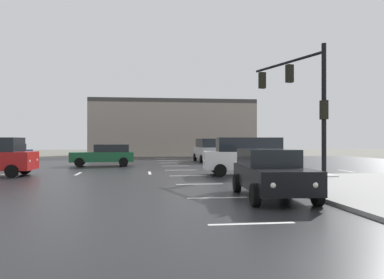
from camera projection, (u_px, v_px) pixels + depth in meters
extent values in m
plane|color=slate|center=(184.00, 173.00, 22.64)|extent=(120.00, 120.00, 0.00)
cube|color=#232326|center=(184.00, 173.00, 22.64)|extent=(44.00, 44.00, 0.02)
cube|color=white|center=(293.00, 175.00, 19.31)|extent=(4.00, 1.60, 0.06)
cube|color=silver|center=(252.00, 224.00, 8.75)|extent=(2.00, 0.15, 0.01)
cube|color=silver|center=(218.00, 198.00, 12.72)|extent=(2.00, 0.15, 0.01)
cube|color=silver|center=(200.00, 184.00, 16.69)|extent=(2.00, 0.15, 0.01)
cube|color=silver|center=(188.00, 176.00, 20.65)|extent=(2.00, 0.15, 0.01)
cube|color=silver|center=(181.00, 170.00, 24.62)|extent=(2.00, 0.15, 0.01)
cube|color=silver|center=(175.00, 166.00, 28.59)|extent=(2.00, 0.15, 0.01)
cube|color=silver|center=(171.00, 163.00, 32.56)|extent=(2.00, 0.15, 0.01)
cube|color=silver|center=(168.00, 160.00, 36.52)|extent=(2.00, 0.15, 0.01)
cube|color=silver|center=(166.00, 158.00, 40.49)|extent=(2.00, 0.15, 0.01)
cube|color=silver|center=(3.00, 175.00, 21.36)|extent=(0.15, 2.00, 0.01)
cube|color=silver|center=(78.00, 174.00, 21.87)|extent=(0.15, 2.00, 0.01)
cube|color=silver|center=(150.00, 173.00, 22.38)|extent=(0.15, 2.00, 0.01)
cube|color=silver|center=(218.00, 172.00, 22.89)|extent=(0.15, 2.00, 0.01)
cube|color=silver|center=(284.00, 172.00, 23.41)|extent=(0.15, 2.00, 0.01)
cube|color=silver|center=(346.00, 171.00, 23.92)|extent=(0.15, 2.00, 0.01)
cube|color=silver|center=(264.00, 179.00, 19.12)|extent=(0.45, 7.00, 0.01)
cylinder|color=black|center=(324.00, 110.00, 18.37)|extent=(0.22, 0.22, 6.34)
cylinder|color=black|center=(286.00, 63.00, 20.99)|extent=(1.74, 5.52, 0.14)
cube|color=black|center=(290.00, 74.00, 20.73)|extent=(0.42, 0.37, 0.95)
sphere|color=red|center=(288.00, 69.00, 20.88)|extent=(0.20, 0.20, 0.20)
cube|color=black|center=(262.00, 80.00, 23.08)|extent=(0.42, 0.37, 0.95)
sphere|color=red|center=(261.00, 76.00, 23.23)|extent=(0.20, 0.20, 0.20)
cube|color=black|center=(324.00, 110.00, 18.37)|extent=(0.28, 0.36, 0.90)
cube|color=gray|center=(172.00, 130.00, 50.22)|extent=(20.21, 8.00, 6.43)
cube|color=#3F3D3A|center=(172.00, 103.00, 50.23)|extent=(20.21, 8.00, 0.50)
cube|color=black|center=(272.00, 177.00, 12.62)|extent=(2.12, 4.62, 0.70)
cube|color=black|center=(267.00, 157.00, 13.30)|extent=(1.83, 2.59, 0.55)
cylinder|color=black|center=(317.00, 194.00, 11.15)|extent=(0.27, 0.67, 0.66)
cylinder|color=black|center=(255.00, 195.00, 11.05)|extent=(0.27, 0.67, 0.66)
cylinder|color=black|center=(286.00, 183.00, 14.20)|extent=(0.27, 0.67, 0.66)
cylinder|color=black|center=(237.00, 183.00, 14.10)|extent=(0.27, 0.67, 0.66)
sphere|color=white|center=(315.00, 185.00, 10.46)|extent=(0.18, 0.18, 0.18)
sphere|color=white|center=(273.00, 185.00, 10.40)|extent=(0.18, 0.18, 0.18)
cube|color=#B7BABF|center=(209.00, 152.00, 34.54)|extent=(2.11, 4.86, 0.95)
cube|color=black|center=(209.00, 143.00, 34.54)|extent=(1.90, 3.42, 0.75)
cylinder|color=black|center=(195.00, 157.00, 36.00)|extent=(0.24, 0.67, 0.66)
cylinder|color=black|center=(216.00, 157.00, 36.31)|extent=(0.24, 0.67, 0.66)
cylinder|color=black|center=(201.00, 159.00, 32.77)|extent=(0.24, 0.67, 0.66)
cylinder|color=black|center=(224.00, 159.00, 33.09)|extent=(0.24, 0.67, 0.66)
sphere|color=white|center=(197.00, 152.00, 36.76)|extent=(0.18, 0.18, 0.18)
sphere|color=white|center=(210.00, 152.00, 36.96)|extent=(0.18, 0.18, 0.18)
cylinder|color=black|center=(25.00, 168.00, 21.52)|extent=(0.67, 0.25, 0.66)
cylinder|color=black|center=(12.00, 171.00, 19.58)|extent=(0.67, 0.25, 0.66)
sphere|color=white|center=(36.00, 160.00, 21.23)|extent=(0.18, 0.18, 0.18)
sphere|color=white|center=(29.00, 161.00, 19.99)|extent=(0.18, 0.18, 0.18)
cube|color=#141E47|center=(15.00, 154.00, 34.52)|extent=(1.92, 4.55, 0.70)
cube|color=black|center=(12.00, 147.00, 33.85)|extent=(1.72, 2.52, 0.55)
cylinder|color=black|center=(10.00, 157.00, 35.95)|extent=(0.24, 0.67, 0.66)
cylinder|color=black|center=(31.00, 157.00, 36.13)|extent=(0.24, 0.67, 0.66)
cylinder|color=black|center=(19.00, 159.00, 33.09)|extent=(0.24, 0.67, 0.66)
sphere|color=white|center=(17.00, 153.00, 36.65)|extent=(0.18, 0.18, 0.18)
sphere|color=white|center=(29.00, 153.00, 36.77)|extent=(0.18, 0.18, 0.18)
cube|color=white|center=(248.00, 160.00, 21.11)|extent=(4.96, 2.37, 0.95)
cube|color=black|center=(248.00, 145.00, 21.11)|extent=(3.51, 2.09, 0.75)
cylinder|color=black|center=(220.00, 170.00, 20.07)|extent=(0.68, 0.28, 0.66)
cylinder|color=black|center=(216.00, 168.00, 22.02)|extent=(0.68, 0.28, 0.66)
cylinder|color=black|center=(283.00, 170.00, 20.19)|extent=(0.68, 0.28, 0.66)
cylinder|color=black|center=(274.00, 168.00, 22.14)|extent=(0.68, 0.28, 0.66)
sphere|color=white|center=(206.00, 161.00, 20.39)|extent=(0.18, 0.18, 0.18)
sphere|color=white|center=(204.00, 160.00, 21.64)|extent=(0.18, 0.18, 0.18)
cube|color=#195933|center=(102.00, 157.00, 28.49)|extent=(4.62, 2.13, 0.70)
cube|color=black|center=(111.00, 148.00, 28.63)|extent=(2.59, 1.84, 0.55)
cylinder|color=black|center=(79.00, 162.00, 27.30)|extent=(0.67, 0.27, 0.66)
cylinder|color=black|center=(81.00, 161.00, 29.07)|extent=(0.67, 0.27, 0.66)
cylinder|color=black|center=(124.00, 162.00, 27.92)|extent=(0.67, 0.27, 0.66)
cylinder|color=black|center=(123.00, 161.00, 29.68)|extent=(0.67, 0.27, 0.66)
sphere|color=white|center=(70.00, 157.00, 27.49)|extent=(0.18, 0.18, 0.18)
sphere|color=white|center=(71.00, 157.00, 28.61)|extent=(0.18, 0.18, 0.18)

